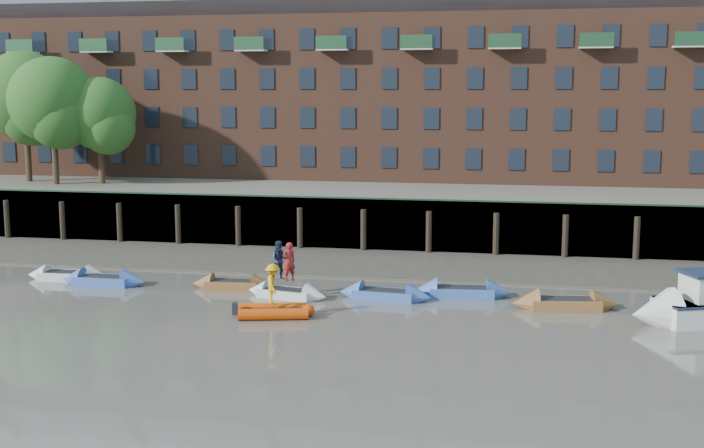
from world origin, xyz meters
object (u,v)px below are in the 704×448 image
(person_rower_a, at_px, (289,262))
(person_rower_b, at_px, (280,260))
(rowboat_2, at_px, (233,284))
(rowboat_4, at_px, (385,295))
(rowboat_3, at_px, (287,293))
(rib_tender, at_px, (277,311))
(person_rib_crew, at_px, (273,284))
(rowboat_6, at_px, (565,304))
(motor_launch, at_px, (698,307))
(rowboat_1, at_px, (104,280))
(rowboat_5, at_px, (462,292))
(rowboat_0, at_px, (68,276))

(person_rower_a, relative_size, person_rower_b, 0.99)
(rowboat_2, height_order, rowboat_4, rowboat_4)
(rowboat_3, bearing_deg, rib_tender, -69.88)
(person_rower_a, distance_m, person_rib_crew, 3.64)
(rowboat_6, height_order, person_rower_b, person_rower_b)
(rowboat_4, bearing_deg, motor_launch, -0.83)
(motor_launch, distance_m, person_rower_a, 18.27)
(rowboat_6, bearing_deg, person_rib_crew, -171.18)
(rowboat_1, bearing_deg, rowboat_4, -1.26)
(person_rower_b, bearing_deg, person_rib_crew, -101.26)
(motor_launch, bearing_deg, rowboat_3, -24.76)
(person_rower_b, bearing_deg, rowboat_5, -12.48)
(rowboat_6, xyz_separation_m, person_rower_a, (-12.82, -0.20, 1.49))
(rowboat_3, relative_size, rowboat_6, 0.87)
(rowboat_2, bearing_deg, person_rib_crew, -58.83)
(person_rib_crew, bearing_deg, rowboat_2, 14.86)
(rowboat_5, distance_m, rib_tender, 9.32)
(rowboat_5, distance_m, motor_launch, 10.56)
(rowboat_3, distance_m, person_rib_crew, 3.75)
(rowboat_1, relative_size, person_rower_a, 2.43)
(rowboat_6, distance_m, person_rower_b, 13.41)
(rowboat_3, relative_size, rowboat_5, 0.89)
(rowboat_0, bearing_deg, person_rower_a, -9.85)
(rowboat_3, xyz_separation_m, person_rower_b, (-0.40, 0.29, 1.53))
(rowboat_5, relative_size, person_rower_a, 2.59)
(rowboat_5, bearing_deg, person_rib_crew, -151.27)
(rowboat_3, height_order, rowboat_6, rowboat_6)
(rowboat_3, xyz_separation_m, motor_launch, (18.30, -1.16, 0.51))
(rowboat_5, bearing_deg, person_rower_b, -175.53)
(motor_launch, relative_size, person_rib_crew, 3.99)
(rib_tender, height_order, person_rower_b, person_rower_b)
(rowboat_3, height_order, person_rower_b, person_rower_b)
(rowboat_0, distance_m, rowboat_6, 25.19)
(rowboat_0, xyz_separation_m, rowboat_3, (12.23, -1.63, -0.01))
(rowboat_2, xyz_separation_m, person_rower_a, (3.25, -1.28, 1.52))
(rowboat_3, distance_m, rowboat_6, 12.93)
(rowboat_3, bearing_deg, motor_launch, 8.14)
(rowboat_4, bearing_deg, rowboat_6, 4.52)
(rowboat_1, height_order, rowboat_6, rowboat_6)
(rowboat_4, relative_size, rowboat_5, 0.96)
(rowboat_2, bearing_deg, rowboat_1, 179.46)
(rowboat_2, relative_size, rib_tender, 1.24)
(rowboat_1, bearing_deg, rowboat_6, -1.41)
(rowboat_2, distance_m, rowboat_5, 11.33)
(rowboat_4, distance_m, person_rib_crew, 6.05)
(rowboat_1, bearing_deg, rowboat_2, 4.02)
(rowboat_0, distance_m, rowboat_3, 12.34)
(person_rower_a, bearing_deg, rowboat_1, -48.92)
(person_rower_b, bearing_deg, rowboat_0, 151.13)
(person_rower_b, bearing_deg, rowboat_1, 153.78)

